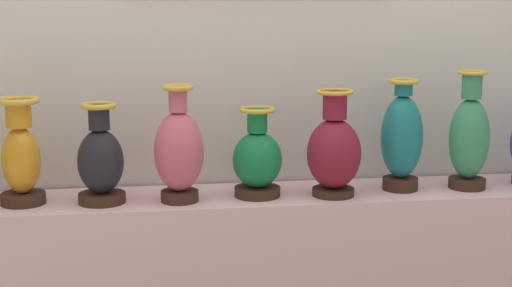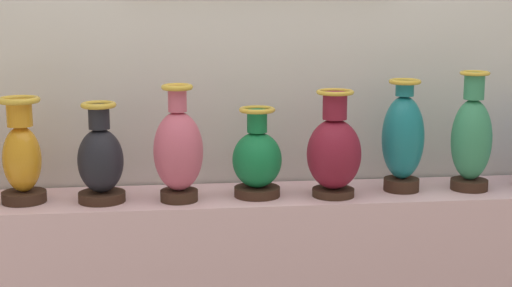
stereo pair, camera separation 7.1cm
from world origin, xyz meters
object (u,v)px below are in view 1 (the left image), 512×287
Objects in this scene: vase_burgundy at (334,151)px; vase_jade at (469,138)px; vase_amber at (21,157)px; vase_emerald at (257,160)px; vase_teal at (402,138)px; vase_onyx at (101,161)px; vase_rose at (179,151)px.

vase_burgundy is 0.51m from vase_jade.
vase_amber is at bearing 179.58° from vase_jade.
vase_teal is (0.52, 0.02, 0.06)m from vase_emerald.
vase_jade reaches higher than vase_burgundy.
vase_jade is (0.77, 0.00, 0.06)m from vase_emerald.
vase_emerald is (0.79, -0.01, -0.03)m from vase_amber.
vase_burgundy is (1.05, -0.05, -0.00)m from vase_amber.
vase_jade is (1.30, 0.01, 0.04)m from vase_onyx.
vase_onyx is 0.53m from vase_emerald.
vase_onyx is (0.26, -0.02, -0.02)m from vase_amber.
vase_rose reaches higher than vase_burgundy.
vase_jade reaches higher than vase_emerald.
vase_teal is (1.31, 0.00, 0.03)m from vase_amber.
vase_amber is at bearing -179.86° from vase_teal.
vase_jade reaches higher than vase_teal.
vase_teal is at bearing 10.61° from vase_burgundy.
vase_emerald is at bearing 6.11° from vase_rose.
vase_amber reaches higher than vase_emerald.
vase_onyx is 0.85× the size of vase_rose.
vase_amber is at bearing 175.24° from vase_rose.
vase_emerald is at bearing -179.76° from vase_jade.
vase_emerald is at bearing 173.38° from vase_burgundy.
vase_emerald is at bearing -178.06° from vase_teal.
vase_amber is 0.90× the size of vase_rose.
vase_jade is (0.51, 0.03, 0.03)m from vase_burgundy.
vase_jade reaches higher than vase_onyx.
vase_onyx is 1.05m from vase_teal.
vase_amber is 1.56m from vase_jade.
vase_burgundy is 0.93× the size of vase_teal.
vase_onyx is 0.91× the size of vase_burgundy.
vase_emerald is 0.84× the size of vase_burgundy.
vase_amber is 0.96× the size of vase_burgundy.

